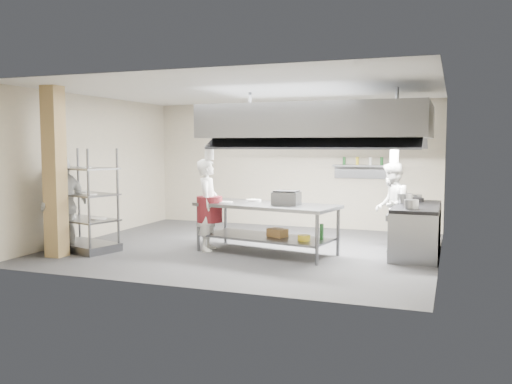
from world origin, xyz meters
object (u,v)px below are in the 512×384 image
(griddle, at_px, (286,198))
(chef_head, at_px, (208,205))
(pass_rack, at_px, (83,200))
(chef_plating, at_px, (64,204))
(stockpot, at_px, (405,199))
(island, at_px, (267,229))
(chef_line, at_px, (391,206))
(cooking_range, at_px, (416,231))

(griddle, bearing_deg, chef_head, -175.48)
(pass_rack, bearing_deg, chef_plating, -108.90)
(pass_rack, relative_size, griddle, 4.10)
(pass_rack, bearing_deg, stockpot, 34.20)
(chef_head, bearing_deg, griddle, -101.16)
(island, xyz_separation_m, chef_head, (-1.12, -0.11, 0.40))
(island, bearing_deg, chef_plating, -150.52)
(pass_rack, distance_m, chef_head, 2.33)
(chef_plating, bearing_deg, chef_line, 118.76)
(cooking_range, distance_m, griddle, 2.44)
(chef_head, xyz_separation_m, chef_plating, (-2.38, -1.10, 0.04))
(chef_line, distance_m, griddle, 2.07)
(pass_rack, xyz_separation_m, chef_head, (2.18, 0.81, -0.10))
(chef_line, distance_m, stockpot, 0.36)
(chef_plating, distance_m, griddle, 4.06)
(chef_head, height_order, chef_plating, chef_plating)
(chef_plating, relative_size, stockpot, 6.53)
(chef_head, relative_size, chef_plating, 0.96)
(stockpot, bearing_deg, chef_line, 144.41)
(island, relative_size, pass_rack, 1.35)
(pass_rack, height_order, stockpot, pass_rack)
(pass_rack, height_order, chef_plating, pass_rack)
(chef_line, xyz_separation_m, stockpot, (0.26, -0.18, 0.17))
(chef_line, bearing_deg, pass_rack, -69.64)
(pass_rack, distance_m, stockpot, 5.96)
(chef_line, height_order, griddle, chef_line)
(pass_rack, height_order, chef_line, pass_rack)
(island, xyz_separation_m, chef_line, (2.10, 1.13, 0.37))
(chef_line, distance_m, chef_plating, 6.07)
(griddle, height_order, stockpot, griddle)
(griddle, bearing_deg, stockpot, 26.63)
(chef_line, bearing_deg, stockpot, 53.94)
(chef_line, xyz_separation_m, griddle, (-1.72, -1.14, 0.20))
(griddle, xyz_separation_m, stockpot, (1.98, 0.96, -0.03))
(pass_rack, xyz_separation_m, chef_plating, (-0.20, -0.29, -0.06))
(cooking_range, bearing_deg, chef_head, -165.55)
(island, height_order, cooking_range, island)
(pass_rack, bearing_deg, griddle, 29.81)
(pass_rack, distance_m, chef_line, 5.78)
(cooking_range, distance_m, chef_plating, 6.44)
(griddle, relative_size, stockpot, 1.70)
(pass_rack, xyz_separation_m, cooking_range, (5.88, 1.77, -0.54))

